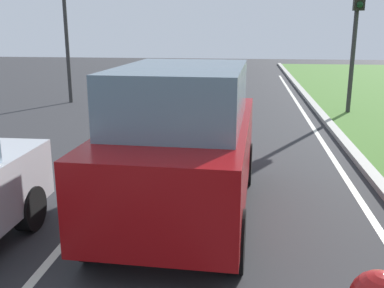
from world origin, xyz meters
name	(u,v)px	position (x,y,z in m)	size (l,w,h in m)	color
ground_plane	(179,141)	(0.00, 14.00, 0.00)	(60.00, 60.00, 0.00)	#2D2D30
lane_line_center	(152,140)	(-0.70, 14.00, 0.00)	(0.12, 32.00, 0.01)	silver
lane_line_right_edge	(324,145)	(3.60, 14.00, 0.00)	(0.12, 32.00, 0.01)	silver
curb_right	(346,143)	(4.10, 14.00, 0.06)	(0.24, 48.00, 0.12)	#9E9B93
car_suv_ahead	(183,142)	(0.76, 9.44, 1.17)	(2.10, 4.56, 2.28)	maroon
traffic_light_near_right	(357,20)	(5.03, 18.11, 3.00)	(0.32, 0.50, 4.42)	#2D2D2D
traffic_light_overhead_left	(63,9)	(-4.99, 19.25, 3.43)	(0.32, 0.50, 5.02)	#2D2D2D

